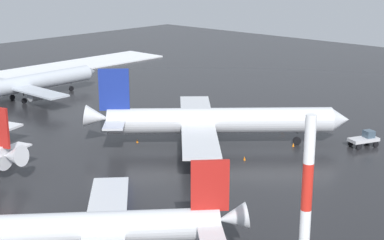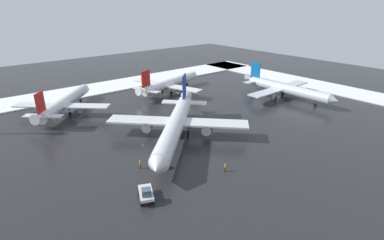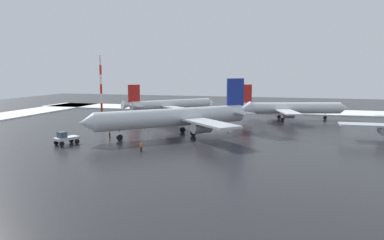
% 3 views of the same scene
% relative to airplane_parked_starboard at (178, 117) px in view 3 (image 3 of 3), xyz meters
% --- Properties ---
extents(ground_plane, '(240.00, 240.00, 0.00)m').
position_rel_airplane_parked_starboard_xyz_m(ground_plane, '(-5.33, -4.64, -4.03)').
color(ground_plane, '#232326').
extents(snow_bank_far, '(152.00, 16.00, 0.34)m').
position_rel_airplane_parked_starboard_xyz_m(snow_bank_far, '(-5.33, -54.64, -3.86)').
color(snow_bank_far, white).
rests_on(snow_bank_far, ground_plane).
extents(airplane_parked_starboard, '(32.41, 31.83, 12.19)m').
position_rel_airplane_parked_starboard_xyz_m(airplane_parked_starboard, '(0.00, 0.00, 0.00)').
color(airplane_parked_starboard, silver).
rests_on(airplane_parked_starboard, ground_plane).
extents(airplane_foreground_jet, '(25.28, 26.57, 9.82)m').
position_rel_airplane_parked_starboard_xyz_m(airplane_foreground_jet, '(14.01, -35.47, -0.78)').
color(airplane_foreground_jet, silver).
rests_on(airplane_foreground_jet, ground_plane).
extents(airplane_parked_portside, '(33.22, 27.96, 10.07)m').
position_rel_airplane_parked_starboard_xyz_m(airplane_parked_portside, '(-22.44, -33.86, -0.70)').
color(airplane_parked_portside, white).
rests_on(airplane_parked_portside, ground_plane).
extents(pushback_tug, '(3.91, 5.10, 2.50)m').
position_rel_airplane_parked_starboard_xyz_m(pushback_tug, '(17.53, 15.48, -2.74)').
color(pushback_tug, silver).
rests_on(pushback_tug, ground_plane).
extents(ground_crew_near_tug, '(0.36, 0.36, 1.71)m').
position_rel_airplane_parked_starboard_xyz_m(ground_crew_near_tug, '(1.11, 17.42, -3.06)').
color(ground_crew_near_tug, black).
rests_on(ground_crew_near_tug, ground_plane).
extents(ground_crew_by_nose_gear, '(0.36, 0.36, 1.71)m').
position_rel_airplane_parked_starboard_xyz_m(ground_crew_by_nose_gear, '(13.20, 6.05, -3.06)').
color(ground_crew_by_nose_gear, black).
rests_on(ground_crew_by_nose_gear, ground_plane).
extents(antenna_mast, '(0.70, 0.70, 19.00)m').
position_rel_airplane_parked_starboard_xyz_m(antenna_mast, '(38.29, -35.65, 5.47)').
color(antenna_mast, red).
rests_on(antenna_mast, ground_plane).
extents(traffic_cone_near_nose, '(0.36, 0.36, 0.55)m').
position_rel_airplane_parked_starboard_xyz_m(traffic_cone_near_nose, '(9.42, 8.03, -3.75)').
color(traffic_cone_near_nose, orange).
rests_on(traffic_cone_near_nose, ground_plane).
extents(traffic_cone_mid_line, '(0.36, 0.36, 0.55)m').
position_rel_airplane_parked_starboard_xyz_m(traffic_cone_mid_line, '(-9.83, -7.01, -3.75)').
color(traffic_cone_mid_line, orange).
rests_on(traffic_cone_mid_line, ground_plane).
extents(traffic_cone_wingtip_side, '(0.36, 0.36, 0.55)m').
position_rel_airplane_parked_starboard_xyz_m(traffic_cone_wingtip_side, '(7.77, -2.15, -3.75)').
color(traffic_cone_wingtip_side, orange).
rests_on(traffic_cone_wingtip_side, ground_plane).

